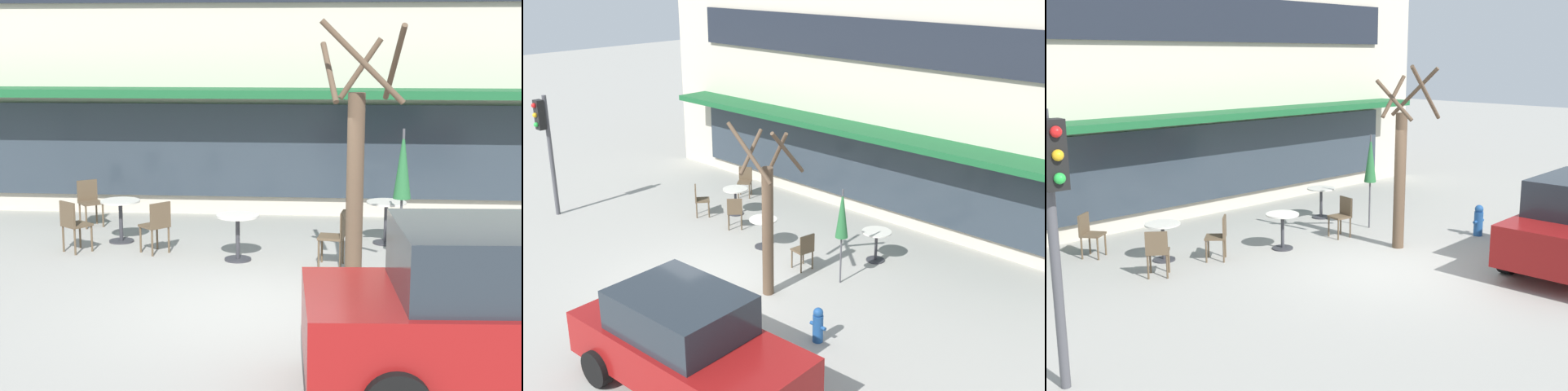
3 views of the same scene
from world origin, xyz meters
TOP-DOWN VIEW (x-y plane):
  - ground_plane at (0.00, 0.00)m, footprint 80.00×80.00m
  - building_facade at (0.00, 9.96)m, footprint 16.51×9.10m
  - cafe_table_near_wall at (1.98, 3.75)m, footprint 0.70×0.70m
  - cafe_table_streetside at (-0.51, 2.43)m, footprint 0.70×0.70m
  - cafe_table_by_tree at (-2.73, 3.49)m, footprint 0.70×0.70m
  - patio_umbrella_green_folded at (2.10, 2.28)m, footprint 0.28×0.28m
  - cafe_chair_0 at (-3.66, 4.71)m, footprint 0.56×0.56m
  - cafe_chair_1 at (1.08, 2.21)m, footprint 0.45×0.45m
  - cafe_chair_2 at (-3.34, 2.69)m, footprint 0.56×0.56m
  - cafe_chair_3 at (-1.91, 2.74)m, footprint 0.57×0.57m
  - parked_sedan at (2.77, -2.48)m, footprint 4.30×2.21m
  - street_tree at (1.33, 0.80)m, footprint 1.14×1.23m
  - fire_hydrant at (3.34, 0.13)m, footprint 0.36×0.20m

SIDE VIEW (x-z plane):
  - ground_plane at x=0.00m, z-range 0.00..0.00m
  - fire_hydrant at x=3.34m, z-range 0.00..0.71m
  - cafe_table_near_wall at x=1.98m, z-range 0.14..0.90m
  - cafe_table_streetside at x=-0.51m, z-range 0.14..0.90m
  - cafe_table_by_tree at x=-2.73m, z-range 0.14..0.90m
  - cafe_chair_0 at x=-3.66m, z-range 0.08..0.97m
  - cafe_chair_1 at x=1.08m, z-range 0.08..0.97m
  - cafe_chair_2 at x=-3.34m, z-range 0.08..0.97m
  - cafe_chair_3 at x=-1.91m, z-range 0.08..0.97m
  - parked_sedan at x=2.77m, z-range 0.00..1.76m
  - patio_umbrella_green_folded at x=2.10m, z-range 0.53..2.73m
  - street_tree at x=1.33m, z-range -0.20..3.61m
  - building_facade at x=0.00m, z-range 0.00..6.74m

